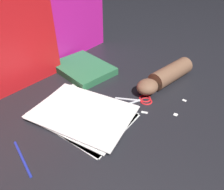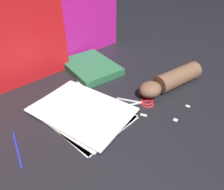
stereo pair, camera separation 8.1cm
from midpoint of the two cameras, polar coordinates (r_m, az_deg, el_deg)
ground_plane at (r=0.83m, az=-0.83°, el=-4.21°), size 6.00×6.00×0.00m
backdrop_panel_center at (r=1.07m, az=-13.37°, el=18.68°), size 0.82×0.12×0.46m
paper_stack at (r=0.82m, az=-5.18°, el=-4.20°), size 0.28×0.38×0.02m
book_closed at (r=1.08m, az=-3.45°, el=7.30°), size 0.27×0.32×0.03m
scissors at (r=0.88m, az=10.35°, el=-1.86°), size 0.14×0.15×0.01m
hand_forearm at (r=0.98m, az=17.55°, el=3.70°), size 0.33×0.17×0.08m
paper_scrap_near at (r=0.92m, az=21.61°, el=-2.79°), size 0.01×0.02×0.00m
paper_scrap_mid at (r=0.83m, az=11.08°, el=-5.25°), size 0.02×0.03×0.00m
paper_scrap_far at (r=0.84m, az=18.99°, el=-6.27°), size 0.02×0.01×0.00m
pen at (r=0.74m, az=-20.69°, el=-13.10°), size 0.07×0.15×0.01m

